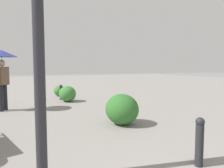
{
  "coord_description": "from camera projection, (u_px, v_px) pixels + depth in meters",
  "views": [
    {
      "loc": [
        0.43,
        1.54,
        1.46
      ],
      "look_at": [
        11.19,
        -3.78,
        0.49
      ],
      "focal_mm": 33.16,
      "sensor_mm": 36.0,
      "label": 1
    }
  ],
  "objects": [
    {
      "name": "pedestrian",
      "position": [
        2.0,
        63.0,
        6.84
      ],
      "size": [
        1.0,
        1.0,
        2.03
      ],
      "color": "black",
      "rests_on": "ground"
    },
    {
      "name": "bollard_near",
      "position": [
        199.0,
        141.0,
        3.04
      ],
      "size": [
        0.13,
        0.13,
        0.73
      ],
      "color": "#232328",
      "rests_on": "ground"
    },
    {
      "name": "bollard_mid",
      "position": [
        61.0,
        92.0,
        9.34
      ],
      "size": [
        0.13,
        0.13,
        0.68
      ],
      "color": "#232328",
      "rests_on": "ground"
    },
    {
      "name": "shrub_low",
      "position": [
        67.0,
        94.0,
        8.79
      ],
      "size": [
        0.79,
        0.71,
        0.67
      ],
      "color": "#387533",
      "rests_on": "ground"
    },
    {
      "name": "shrub_wide",
      "position": [
        60.0,
        91.0,
        10.51
      ],
      "size": [
        0.64,
        0.57,
        0.54
      ],
      "color": "#387533",
      "rests_on": "ground"
    },
    {
      "name": "shrub_tall",
      "position": [
        122.0,
        109.0,
        5.28
      ],
      "size": [
        0.92,
        0.83,
        0.78
      ],
      "color": "#2D6628",
      "rests_on": "ground"
    }
  ]
}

